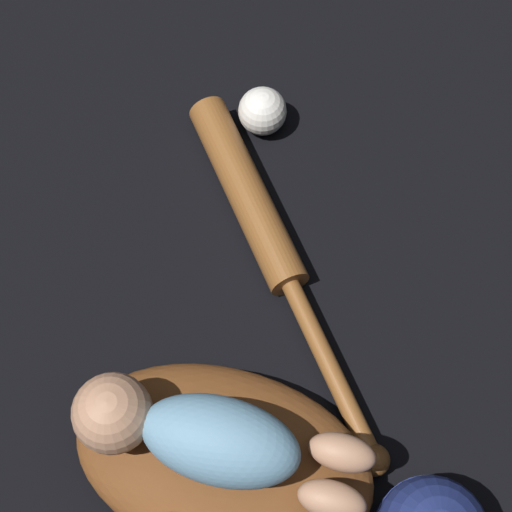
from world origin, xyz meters
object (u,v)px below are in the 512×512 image
baseball_bat (262,227)px  baby_figure (200,437)px  baseball_glove (217,474)px  baseball (261,111)px

baseball_bat → baby_figure: bearing=81.0°
baseball_glove → baseball_bat: 0.36m
baseball → baby_figure: bearing=85.5°
baseball_glove → baseball_bat: baseball_glove is taller
baseball → baseball_bat: bearing=93.4°
baby_figure → baseball_bat: baby_figure is taller
baseball_glove → baseball_bat: (-0.04, -0.36, -0.02)m
baseball_glove → baseball: baseball_glove is taller
baseball_glove → baseball: size_ratio=5.66×
baby_figure → baseball: (-0.04, -0.53, -0.11)m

